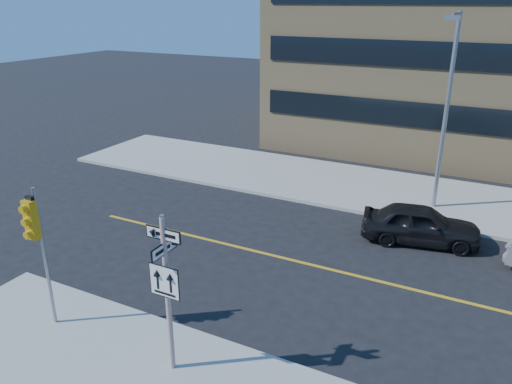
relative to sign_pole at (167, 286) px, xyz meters
The scene contains 5 objects.
ground 3.50m from the sign_pole, 90.00° to the left, with size 120.00×120.00×0.00m, color black.
sign_pole is the anchor object (origin of this frame).
traffic_signal 4.05m from the sign_pole, behind, with size 0.32×0.45×4.00m.
parked_car_a 10.93m from the sign_pole, 68.06° to the left, with size 4.28×1.72×1.46m, color black.
streetlight_a 14.05m from the sign_pole, 73.23° to the left, with size 0.55×2.25×8.00m.
Camera 1 is at (6.30, -10.30, 8.54)m, focal length 35.00 mm.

